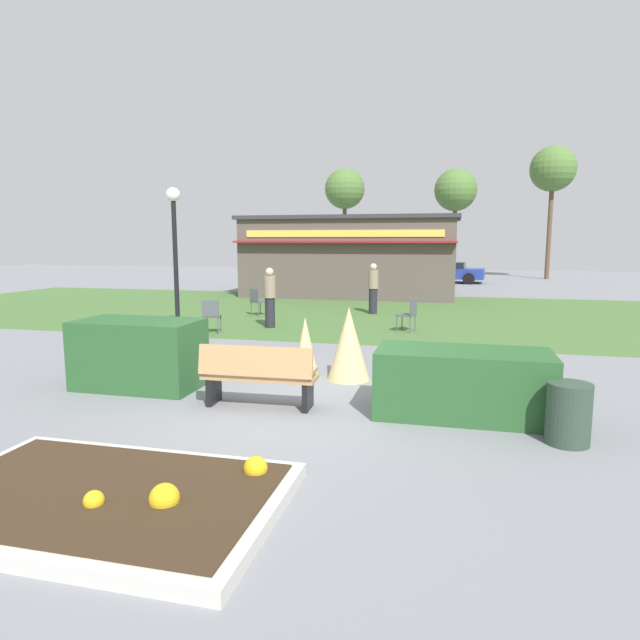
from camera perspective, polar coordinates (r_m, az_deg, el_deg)
ground_plane at (r=8.23m, az=-3.19°, el=-8.98°), size 80.00×80.00×0.00m
lawn_patch at (r=18.81m, az=6.57°, el=0.80°), size 36.00×12.00×0.01m
flower_bed at (r=5.68m, az=-21.67°, el=-16.83°), size 3.34×2.17×0.33m
park_bench at (r=8.09m, az=-6.46°, el=-5.80°), size 1.72×0.58×0.95m
hedge_left at (r=9.60m, az=-18.37°, el=-3.38°), size 2.02×1.10×1.14m
hedge_right at (r=7.92m, az=14.65°, el=-6.41°), size 2.38×1.10×0.94m
ornamental_grass_behind_left at (r=9.78m, az=-1.55°, el=-2.88°), size 0.50×0.50×1.10m
ornamental_grass_behind_right at (r=9.97m, az=-13.14°, el=-3.32°), size 0.52×0.52×0.95m
ornamental_grass_behind_center at (r=9.63m, az=3.02°, el=-2.48°), size 0.75×0.75×1.29m
lamppost_mid at (r=14.75m, az=-14.92°, el=7.88°), size 0.36×0.36×3.79m
trash_bin at (r=7.32m, az=24.52°, el=-8.89°), size 0.52×0.52×0.75m
food_kiosk at (r=24.35m, az=3.20°, el=6.66°), size 9.37×4.57×3.48m
cafe_chair_west at (r=14.71m, az=-11.28°, el=0.66°), size 0.53×0.53×0.89m
cafe_chair_east at (r=14.88m, az=9.32°, el=0.80°), size 0.54×0.54×0.89m
cafe_chair_center at (r=17.98m, az=-6.59°, el=2.13°), size 0.61×0.61×0.89m
person_strolling at (r=15.41m, az=-5.26°, el=2.37°), size 0.34×0.34×1.69m
person_standing at (r=18.36m, az=5.57°, el=3.32°), size 0.34×0.34×1.69m
parked_car_west_slot at (r=33.24m, az=4.62°, el=5.18°), size 4.24×2.13×1.20m
parked_car_center_slot at (r=32.83m, az=13.05°, el=4.95°), size 4.36×2.37×1.20m
tree_left_bg at (r=38.12m, az=23.15°, el=14.20°), size 2.80×2.80×8.27m
tree_right_bg at (r=39.42m, az=2.60°, el=13.44°), size 2.80×2.80×7.44m
tree_center_bg at (r=38.40m, az=13.98°, el=12.96°), size 2.80×2.80×7.18m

